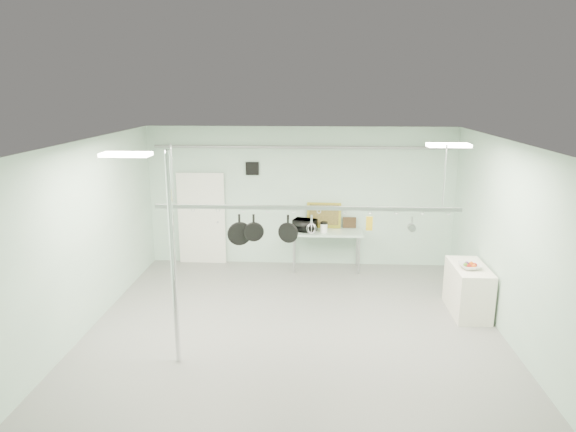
# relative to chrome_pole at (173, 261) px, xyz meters

# --- Properties ---
(floor) EXTENTS (8.00, 8.00, 0.00)m
(floor) POSITION_rel_chrome_pole_xyz_m (1.70, 0.60, -1.60)
(floor) COLOR gray
(floor) RESTS_ON ground
(ceiling) EXTENTS (7.00, 8.00, 0.02)m
(ceiling) POSITION_rel_chrome_pole_xyz_m (1.70, 0.60, 1.59)
(ceiling) COLOR silver
(ceiling) RESTS_ON back_wall
(back_wall) EXTENTS (7.00, 0.02, 3.20)m
(back_wall) POSITION_rel_chrome_pole_xyz_m (1.70, 4.59, 0.00)
(back_wall) COLOR silver
(back_wall) RESTS_ON floor
(right_wall) EXTENTS (0.02, 8.00, 3.20)m
(right_wall) POSITION_rel_chrome_pole_xyz_m (5.19, 0.60, 0.00)
(right_wall) COLOR silver
(right_wall) RESTS_ON floor
(door) EXTENTS (1.10, 0.10, 2.20)m
(door) POSITION_rel_chrome_pole_xyz_m (-0.60, 4.54, -0.55)
(door) COLOR silver
(door) RESTS_ON floor
(wall_vent) EXTENTS (0.30, 0.04, 0.30)m
(wall_vent) POSITION_rel_chrome_pole_xyz_m (0.60, 4.57, 0.65)
(wall_vent) COLOR black
(wall_vent) RESTS_ON back_wall
(conduit_pipe) EXTENTS (6.60, 0.07, 0.07)m
(conduit_pipe) POSITION_rel_chrome_pole_xyz_m (1.70, 4.50, 1.15)
(conduit_pipe) COLOR gray
(conduit_pipe) RESTS_ON back_wall
(chrome_pole) EXTENTS (0.08, 0.08, 3.20)m
(chrome_pole) POSITION_rel_chrome_pole_xyz_m (0.00, 0.00, 0.00)
(chrome_pole) COLOR silver
(chrome_pole) RESTS_ON floor
(prep_table) EXTENTS (1.60, 0.70, 0.91)m
(prep_table) POSITION_rel_chrome_pole_xyz_m (2.30, 4.20, -0.77)
(prep_table) COLOR #A9C7B7
(prep_table) RESTS_ON floor
(side_cabinet) EXTENTS (0.60, 1.20, 0.90)m
(side_cabinet) POSITION_rel_chrome_pole_xyz_m (4.85, 2.00, -1.15)
(side_cabinet) COLOR white
(side_cabinet) RESTS_ON floor
(pot_rack) EXTENTS (4.80, 0.06, 1.00)m
(pot_rack) POSITION_rel_chrome_pole_xyz_m (1.90, 0.90, 0.63)
(pot_rack) COLOR #B7B7BC
(pot_rack) RESTS_ON ceiling
(light_panel_left) EXTENTS (0.65, 0.30, 0.05)m
(light_panel_left) POSITION_rel_chrome_pole_xyz_m (-0.50, -0.20, 1.56)
(light_panel_left) COLOR white
(light_panel_left) RESTS_ON ceiling
(light_panel_right) EXTENTS (0.65, 0.30, 0.05)m
(light_panel_right) POSITION_rel_chrome_pole_xyz_m (4.10, 1.20, 1.56)
(light_panel_right) COLOR white
(light_panel_right) RESTS_ON ceiling
(microwave) EXTENTS (0.57, 0.47, 0.27)m
(microwave) POSITION_rel_chrome_pole_xyz_m (1.82, 4.16, -0.56)
(microwave) COLOR black
(microwave) RESTS_ON prep_table
(coffee_canister) EXTENTS (0.16, 0.16, 0.20)m
(coffee_canister) POSITION_rel_chrome_pole_xyz_m (2.24, 4.09, -0.60)
(coffee_canister) COLOR white
(coffee_canister) RESTS_ON prep_table
(painting_large) EXTENTS (0.79, 0.17, 0.58)m
(painting_large) POSITION_rel_chrome_pole_xyz_m (2.24, 4.50, -0.41)
(painting_large) COLOR gold
(painting_large) RESTS_ON prep_table
(painting_small) EXTENTS (0.30, 0.09, 0.25)m
(painting_small) POSITION_rel_chrome_pole_xyz_m (2.83, 4.50, -0.57)
(painting_small) COLOR #322211
(painting_small) RESTS_ON prep_table
(fruit_bowl) EXTENTS (0.42, 0.42, 0.09)m
(fruit_bowl) POSITION_rel_chrome_pole_xyz_m (4.81, 1.87, -0.65)
(fruit_bowl) COLOR silver
(fruit_bowl) RESTS_ON side_cabinet
(skillet_left) EXTENTS (0.39, 0.16, 0.50)m
(skillet_left) POSITION_rel_chrome_pole_xyz_m (0.84, 0.90, 0.23)
(skillet_left) COLOR black
(skillet_left) RESTS_ON pot_rack
(skillet_mid) EXTENTS (0.32, 0.11, 0.45)m
(skillet_mid) POSITION_rel_chrome_pole_xyz_m (1.07, 0.90, 0.26)
(skillet_mid) COLOR black
(skillet_mid) RESTS_ON pot_rack
(skillet_right) EXTENTS (0.33, 0.16, 0.46)m
(skillet_right) POSITION_rel_chrome_pole_xyz_m (1.61, 0.90, 0.26)
(skillet_right) COLOR black
(skillet_right) RESTS_ON pot_rack
(whisk) EXTENTS (0.16, 0.16, 0.28)m
(whisk) POSITION_rel_chrome_pole_xyz_m (1.99, 0.90, 0.34)
(whisk) COLOR #A8A9AD
(whisk) RESTS_ON pot_rack
(grater) EXTENTS (0.10, 0.06, 0.25)m
(grater) POSITION_rel_chrome_pole_xyz_m (2.89, 0.90, 0.36)
(grater) COLOR orange
(grater) RESTS_ON pot_rack
(saucepan) EXTENTS (0.15, 0.13, 0.23)m
(saucepan) POSITION_rel_chrome_pole_xyz_m (3.55, 0.90, 0.37)
(saucepan) COLOR silver
(saucepan) RESTS_ON pot_rack
(fruit_cluster) EXTENTS (0.24, 0.24, 0.09)m
(fruit_cluster) POSITION_rel_chrome_pole_xyz_m (4.81, 1.87, -0.61)
(fruit_cluster) COLOR maroon
(fruit_cluster) RESTS_ON fruit_bowl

